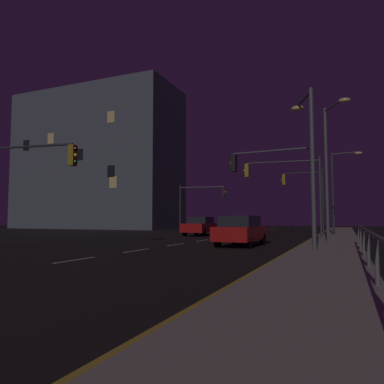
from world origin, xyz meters
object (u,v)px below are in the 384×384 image
at_px(street_lamp_median, 309,152).
at_px(street_lamp_corner, 330,159).
at_px(traffic_light_near_right, 285,180).
at_px(street_lamp_mid_block, 338,184).
at_px(traffic_light_overhead_east, 201,198).
at_px(building_distant, 98,161).
at_px(traffic_light_near_left, 273,174).
at_px(traffic_light_far_left, 305,189).
at_px(car, 241,230).
at_px(traffic_light_mid_right, 31,172).
at_px(car_oncoming, 200,226).

bearing_deg(street_lamp_median, street_lamp_corner, 83.29).
bearing_deg(traffic_light_near_right, street_lamp_median, -76.15).
bearing_deg(street_lamp_mid_block, traffic_light_near_right, -123.01).
bearing_deg(traffic_light_overhead_east, street_lamp_median, -56.40).
relative_size(street_lamp_median, building_distant, 0.28).
xyz_separation_m(traffic_light_near_left, building_distant, (-29.83, 23.60, 6.04)).
xyz_separation_m(traffic_light_far_left, street_lamp_corner, (2.57, -12.42, 0.59)).
height_order(car, street_lamp_mid_block, street_lamp_mid_block).
bearing_deg(building_distant, street_lamp_corner, -34.42).
distance_m(car, street_lamp_median, 5.75).
bearing_deg(street_lamp_median, car, 143.30).
height_order(street_lamp_mid_block, building_distant, building_distant).
bearing_deg(traffic_light_far_left, traffic_light_near_right, -94.30).
relative_size(street_lamp_mid_block, building_distant, 0.28).
bearing_deg(traffic_light_mid_right, traffic_light_overhead_east, 89.45).
relative_size(traffic_light_near_right, street_lamp_mid_block, 0.84).
height_order(traffic_light_overhead_east, building_distant, building_distant).
bearing_deg(street_lamp_median, traffic_light_overhead_east, 123.60).
bearing_deg(street_lamp_mid_block, traffic_light_overhead_east, 168.21).
relative_size(street_lamp_mid_block, street_lamp_median, 0.99).
height_order(traffic_light_mid_right, street_lamp_median, street_lamp_median).
bearing_deg(car, traffic_light_near_left, 36.69).
bearing_deg(traffic_light_near_left, street_lamp_median, -60.47).
relative_size(traffic_light_far_left, traffic_light_near_left, 1.07).
relative_size(traffic_light_far_left, traffic_light_near_right, 1.01).
bearing_deg(traffic_light_near_left, traffic_light_overhead_east, 124.66).
bearing_deg(traffic_light_mid_right, street_lamp_median, 14.25).
relative_size(traffic_light_mid_right, street_lamp_median, 0.76).
xyz_separation_m(car, traffic_light_near_left, (1.51, 1.13, 3.02)).
bearing_deg(car, street_lamp_median, -36.70).
height_order(traffic_light_far_left, building_distant, building_distant).
height_order(traffic_light_overhead_east, street_lamp_median, street_lamp_median).
bearing_deg(traffic_light_near_right, car, -99.19).
height_order(traffic_light_far_left, traffic_light_overhead_east, traffic_light_far_left).
xyz_separation_m(traffic_light_far_left, traffic_light_near_left, (-0.24, -13.65, -0.20)).
relative_size(street_lamp_corner, street_lamp_mid_block, 1.12).
relative_size(car, building_distant, 0.18).
bearing_deg(car_oncoming, traffic_light_near_right, -17.90).
distance_m(traffic_light_far_left, traffic_light_near_left, 13.65).
bearing_deg(car, street_lamp_mid_block, 70.17).
xyz_separation_m(street_lamp_corner, building_distant, (-32.64, 22.37, 5.24)).
bearing_deg(traffic_light_mid_right, traffic_light_near_left, 35.08).
height_order(traffic_light_far_left, street_lamp_corner, street_lamp_corner).
xyz_separation_m(traffic_light_near_left, street_lamp_median, (2.21, -3.90, 0.36)).
relative_size(traffic_light_near_left, street_lamp_mid_block, 0.79).
bearing_deg(street_lamp_mid_block, traffic_light_near_left, -104.79).
bearing_deg(street_lamp_corner, traffic_light_mid_right, -147.23).
xyz_separation_m(traffic_light_mid_right, street_lamp_median, (12.17, 3.09, 0.60)).
relative_size(traffic_light_overhead_east, street_lamp_corner, 0.65).
bearing_deg(street_lamp_corner, traffic_light_near_right, 121.55).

